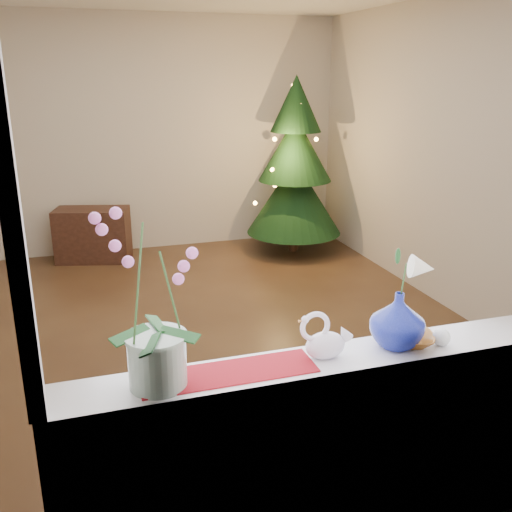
{
  "coord_description": "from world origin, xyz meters",
  "views": [
    {
      "loc": [
        -0.88,
        -4.3,
        2.05
      ],
      "look_at": [
        0.04,
        -1.4,
        1.07
      ],
      "focal_mm": 40.0,
      "sensor_mm": 36.0,
      "label": 1
    }
  ],
  "objects": [
    {
      "name": "orchid_pot",
      "position": [
        -0.66,
        -2.38,
        1.27
      ],
      "size": [
        0.28,
        0.28,
        0.69
      ],
      "primitive_type": null,
      "rotation": [
        0.0,
        0.0,
        0.22
      ],
      "color": "silver",
      "rests_on": "windowsill"
    },
    {
      "name": "swan",
      "position": [
        0.04,
        -2.36,
        1.02
      ],
      "size": [
        0.26,
        0.18,
        0.2
      ],
      "primitive_type": null,
      "rotation": [
        0.0,
        0.0,
        -0.35
      ],
      "color": "white",
      "rests_on": "windowsill"
    },
    {
      "name": "wall_right",
      "position": [
        2.25,
        0.0,
        1.35
      ],
      "size": [
        0.1,
        5.0,
        2.7
      ],
      "primitive_type": "cube",
      "color": "beige",
      "rests_on": "ground"
    },
    {
      "name": "lily",
      "position": [
        0.37,
        -2.36,
        1.31
      ],
      "size": [
        0.16,
        0.09,
        0.21
      ],
      "primitive_type": null,
      "color": "white",
      "rests_on": "blue_vase"
    },
    {
      "name": "window_frame",
      "position": [
        0.0,
        -2.47,
        1.7
      ],
      "size": [
        2.22,
        0.06,
        1.6
      ],
      "primitive_type": null,
      "color": "white",
      "rests_on": "windowsill"
    },
    {
      "name": "runner",
      "position": [
        -0.38,
        -2.37,
        0.92
      ],
      "size": [
        0.7,
        0.2,
        0.01
      ],
      "primitive_type": "cube",
      "color": "maroon",
      "rests_on": "windowsill"
    },
    {
      "name": "amber_dish",
      "position": [
        0.44,
        -2.36,
        0.94
      ],
      "size": [
        0.23,
        0.23,
        0.04
      ],
      "primitive_type": "imported",
      "rotation": [
        0.0,
        0.0,
        -0.42
      ],
      "color": "#A35D1D",
      "rests_on": "windowsill"
    },
    {
      "name": "windowsill",
      "position": [
        0.0,
        -2.37,
        0.9
      ],
      "size": [
        2.2,
        0.26,
        0.04
      ],
      "primitive_type": "cube",
      "color": "white",
      "rests_on": "window_apron"
    },
    {
      "name": "side_table",
      "position": [
        -0.76,
        2.18,
        0.3
      ],
      "size": [
        0.88,
        0.59,
        0.6
      ],
      "primitive_type": "cube",
      "rotation": [
        0.0,
        0.0,
        -0.26
      ],
      "color": "black",
      "rests_on": "ground"
    },
    {
      "name": "ground",
      "position": [
        0.0,
        0.0,
        0.0
      ],
      "size": [
        5.0,
        5.0,
        0.0
      ],
      "primitive_type": "plane",
      "color": "#392417",
      "rests_on": "ground"
    },
    {
      "name": "blue_vase",
      "position": [
        0.37,
        -2.36,
        1.06
      ],
      "size": [
        0.35,
        0.35,
        0.28
      ],
      "primitive_type": "imported",
      "rotation": [
        0.0,
        0.0,
        0.4
      ],
      "color": "navy",
      "rests_on": "windowsill"
    },
    {
      "name": "xmas_tree",
      "position": [
        1.54,
        1.84,
        1.02
      ],
      "size": [
        1.18,
        1.18,
        2.03
      ],
      "primitive_type": null,
      "rotation": [
        0.0,
        0.0,
        0.07
      ],
      "color": "black",
      "rests_on": "ground"
    },
    {
      "name": "paperweight",
      "position": [
        0.56,
        -2.42,
        0.96
      ],
      "size": [
        0.09,
        0.09,
        0.08
      ],
      "primitive_type": "sphere",
      "rotation": [
        0.0,
        0.0,
        -0.21
      ],
      "color": "white",
      "rests_on": "windowsill"
    },
    {
      "name": "window_apron",
      "position": [
        0.0,
        -2.46,
        0.44
      ],
      "size": [
        2.2,
        0.08,
        0.88
      ],
      "primitive_type": "cube",
      "color": "white",
      "rests_on": "ground"
    },
    {
      "name": "wall_front",
      "position": [
        0.0,
        -2.5,
        1.35
      ],
      "size": [
        4.5,
        0.1,
        2.7
      ],
      "primitive_type": "cube",
      "color": "beige",
      "rests_on": "ground"
    },
    {
      "name": "wall_back",
      "position": [
        0.0,
        2.5,
        1.35
      ],
      "size": [
        4.5,
        0.1,
        2.7
      ],
      "primitive_type": "cube",
      "color": "beige",
      "rests_on": "ground"
    }
  ]
}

